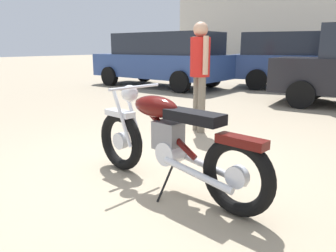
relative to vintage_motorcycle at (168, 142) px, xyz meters
name	(u,v)px	position (x,y,z in m)	size (l,w,h in m)	color
ground_plane	(152,176)	(-0.29, 0.16, -0.45)	(80.00, 80.00, 0.00)	gray
vintage_motorcycle	(168,142)	(0.00, 0.00, 0.00)	(2.06, 0.71, 0.94)	black
bystander	(200,66)	(-0.72, 2.05, 0.57)	(0.38, 0.32, 1.66)	#706656
dark_sedan_left	(162,58)	(-4.47, 6.75, 0.49)	(4.86, 2.34, 1.74)	black
silver_sedan_mid	(307,59)	(-0.29, 8.63, 0.49)	(4.94, 2.58, 1.74)	black
industrial_building	(281,8)	(-5.95, 27.83, 4.09)	(14.81, 10.66, 17.21)	beige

